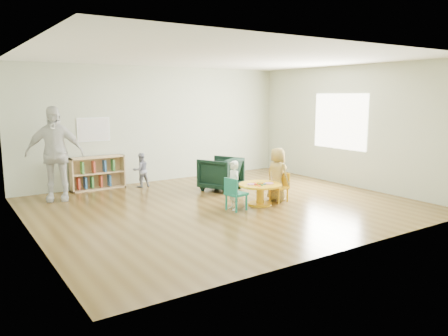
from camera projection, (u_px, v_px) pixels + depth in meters
name	position (u px, v px, depth m)	size (l,w,h in m)	color
room	(226.00, 107.00, 8.20)	(7.10, 7.00, 2.80)	#543C1A
activity_table	(260.00, 190.00, 8.49)	(0.83, 0.83, 0.46)	#EBAA13
kid_chair_left	(235.00, 193.00, 8.06)	(0.38, 0.38, 0.62)	#167A63
kid_chair_right	(280.00, 186.00, 8.77)	(0.34, 0.34, 0.58)	#EBAA13
bookshelf	(97.00, 173.00, 9.92)	(1.20, 0.30, 0.75)	tan
alphabet_poster	(94.00, 129.00, 9.87)	(0.74, 0.01, 0.54)	white
armchair	(221.00, 174.00, 9.82)	(0.79, 0.82, 0.74)	black
child_left	(233.00, 185.00, 8.10)	(0.34, 0.22, 0.92)	white
child_right	(277.00, 174.00, 8.79)	(0.53, 0.34, 1.08)	yellow
toddler	(141.00, 170.00, 10.12)	(0.39, 0.30, 0.80)	#191F40
adult_caretaker	(54.00, 154.00, 8.76)	(1.12, 0.47, 1.91)	silver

